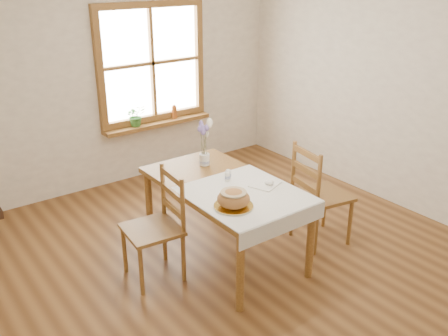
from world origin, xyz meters
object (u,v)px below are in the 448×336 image
at_px(chair_left, 152,228).
at_px(flower_vase, 204,160).
at_px(chair_right, 322,194).
at_px(bread_plate, 233,206).
at_px(dining_table, 224,192).

relative_size(chair_left, flower_vase, 8.61).
bearing_deg(chair_left, chair_right, 80.80).
height_order(chair_left, bread_plate, chair_left).
relative_size(chair_right, flower_vase, 8.99).
relative_size(dining_table, chair_left, 1.63).
xyz_separation_m(dining_table, chair_left, (-0.71, 0.08, -0.18)).
xyz_separation_m(dining_table, flower_vase, (0.10, 0.45, 0.14)).
bearing_deg(chair_left, dining_table, 88.87).
bearing_deg(bread_plate, chair_right, 4.61).
relative_size(chair_right, bread_plate, 3.26).
bearing_deg(bread_plate, dining_table, 62.31).
xyz_separation_m(chair_right, bread_plate, (-1.17, -0.09, 0.26)).
bearing_deg(bread_plate, flower_vase, 69.81).
xyz_separation_m(chair_right, flower_vase, (-0.84, 0.80, 0.30)).
xyz_separation_m(dining_table, bread_plate, (-0.23, -0.44, 0.10)).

